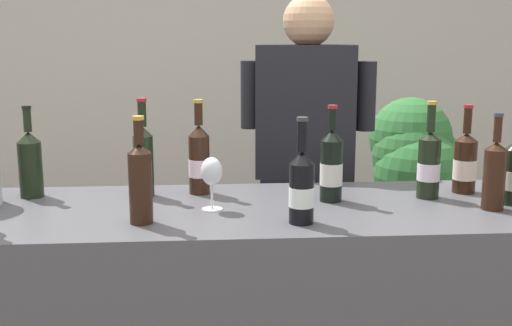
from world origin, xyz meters
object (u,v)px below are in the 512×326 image
at_px(wine_bottle_8, 140,181).
at_px(wine_bottle_2, 199,159).
at_px(person_server, 306,198).
at_px(potted_shrub, 421,177).
at_px(wine_glass, 212,173).
at_px(wine_bottle_4, 331,166).
at_px(wine_bottle_5, 30,163).
at_px(wine_bottle_0, 495,173).
at_px(wine_bottle_6, 465,163).
at_px(wine_bottle_9, 302,186).
at_px(wine_bottle_10, 143,158).
at_px(wine_bottle_1, 429,164).

bearing_deg(wine_bottle_8, wine_bottle_2, 64.88).
distance_m(wine_bottle_8, person_server, 1.03).
bearing_deg(potted_shrub, person_server, -139.41).
bearing_deg(potted_shrub, wine_bottle_8, -133.98).
bearing_deg(wine_bottle_8, wine_glass, 32.32).
distance_m(wine_bottle_4, potted_shrub, 1.41).
bearing_deg(wine_glass, wine_bottle_8, -147.68).
bearing_deg(wine_glass, wine_bottle_5, 160.68).
bearing_deg(wine_bottle_0, wine_bottle_8, -176.22).
bearing_deg(wine_glass, person_server, 57.40).
bearing_deg(wine_bottle_6, wine_bottle_9, -151.86).
relative_size(wine_bottle_2, wine_bottle_9, 1.05).
relative_size(wine_bottle_4, wine_bottle_8, 1.01).
relative_size(wine_bottle_4, person_server, 0.20).
distance_m(wine_bottle_0, wine_bottle_4, 0.53).
xyz_separation_m(wine_bottle_9, person_server, (0.14, 0.81, -0.25)).
distance_m(wine_bottle_0, wine_glass, 0.92).
bearing_deg(wine_bottle_5, wine_bottle_6, -1.79).
xyz_separation_m(wine_bottle_0, wine_bottle_6, (-0.00, 0.24, -0.01)).
height_order(wine_bottle_8, wine_glass, wine_bottle_8).
bearing_deg(wine_bottle_4, wine_bottle_8, -160.39).
bearing_deg(wine_bottle_9, wine_bottle_10, 143.40).
bearing_deg(wine_bottle_10, person_server, 33.76).
bearing_deg(wine_glass, wine_bottle_0, -3.82).
bearing_deg(wine_bottle_2, wine_glass, -79.38).
distance_m(wine_bottle_9, wine_bottle_10, 0.64).
relative_size(wine_bottle_1, wine_bottle_2, 1.00).
xyz_separation_m(wine_bottle_9, wine_glass, (-0.27, 0.17, 0.01)).
distance_m(wine_bottle_10, person_server, 0.83).
bearing_deg(wine_bottle_1, wine_bottle_8, -166.02).
height_order(wine_bottle_8, wine_bottle_10, wine_bottle_10).
bearing_deg(wine_bottle_1, wine_glass, -172.04).
bearing_deg(wine_bottle_10, wine_bottle_1, -5.74).
xyz_separation_m(wine_bottle_10, person_server, (0.65, 0.43, -0.27)).
relative_size(wine_bottle_4, wine_bottle_5, 1.03).
relative_size(wine_bottle_1, wine_bottle_10, 0.98).
height_order(wine_bottle_1, wine_bottle_6, wine_bottle_1).
distance_m(wine_bottle_4, wine_bottle_6, 0.52).
height_order(wine_bottle_1, wine_glass, wine_bottle_1).
bearing_deg(wine_bottle_2, wine_bottle_1, -8.86).
distance_m(wine_bottle_0, wine_bottle_1, 0.23).
distance_m(wine_glass, potted_shrub, 1.72).
height_order(wine_bottle_4, wine_bottle_5, wine_bottle_4).
distance_m(wine_bottle_6, wine_glass, 0.94).
bearing_deg(potted_shrub, wine_bottle_6, -101.00).
height_order(wine_bottle_10, person_server, person_server).
distance_m(wine_bottle_6, person_server, 0.73).
distance_m(wine_bottle_6, wine_bottle_8, 1.18).
xyz_separation_m(wine_bottle_10, potted_shrub, (1.37, 1.05, -0.32)).
height_order(wine_bottle_1, wine_bottle_8, wine_bottle_1).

